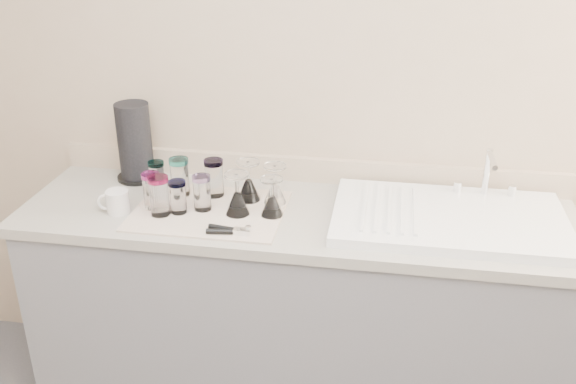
% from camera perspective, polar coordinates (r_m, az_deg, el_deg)
% --- Properties ---
extents(room_envelope, '(3.54, 3.50, 2.52)m').
position_cam_1_polar(room_envelope, '(1.04, -9.32, 1.37)').
color(room_envelope, '#4E4E53').
rests_on(room_envelope, ground).
extents(counter_unit, '(2.06, 0.62, 0.90)m').
position_cam_1_polar(counter_unit, '(2.61, 0.69, -10.58)').
color(counter_unit, slate).
rests_on(counter_unit, ground).
extents(sink_unit, '(0.82, 0.50, 0.22)m').
position_cam_1_polar(sink_unit, '(2.36, 14.15, -2.22)').
color(sink_unit, white).
rests_on(sink_unit, counter_unit).
extents(dish_towel, '(0.55, 0.42, 0.01)m').
position_cam_1_polar(dish_towel, '(2.39, -7.02, -1.66)').
color(dish_towel, beige).
rests_on(dish_towel, counter_unit).
extents(tumbler_teal, '(0.06, 0.06, 0.12)m').
position_cam_1_polar(tumbler_teal, '(2.54, -11.57, 1.37)').
color(tumbler_teal, white).
rests_on(tumbler_teal, dish_towel).
extents(tumbler_cyan, '(0.07, 0.07, 0.15)m').
position_cam_1_polar(tumbler_cyan, '(2.49, -9.61, 1.36)').
color(tumbler_cyan, white).
rests_on(tumbler_cyan, dish_towel).
extents(tumbler_purple, '(0.07, 0.07, 0.15)m').
position_cam_1_polar(tumbler_purple, '(2.47, -6.58, 1.29)').
color(tumbler_purple, white).
rests_on(tumbler_purple, dish_towel).
extents(tumbler_magenta, '(0.07, 0.07, 0.14)m').
position_cam_1_polar(tumbler_magenta, '(2.41, -12.00, 0.15)').
color(tumbler_magenta, white).
rests_on(tumbler_magenta, dish_towel).
extents(tumbler_blue, '(0.06, 0.06, 0.12)m').
position_cam_1_polar(tumbler_blue, '(2.36, -9.75, -0.41)').
color(tumbler_blue, white).
rests_on(tumbler_blue, dish_towel).
extents(tumbler_lavender, '(0.07, 0.07, 0.13)m').
position_cam_1_polar(tumbler_lavender, '(2.37, -7.65, -0.04)').
color(tumbler_lavender, white).
rests_on(tumbler_lavender, dish_towel).
extents(tumbler_extra, '(0.07, 0.07, 0.15)m').
position_cam_1_polar(tumbler_extra, '(2.35, -11.38, -0.30)').
color(tumbler_extra, white).
rests_on(tumbler_extra, dish_towel).
extents(goblet_back_left, '(0.09, 0.09, 0.16)m').
position_cam_1_polar(goblet_back_left, '(2.43, -3.53, 0.48)').
color(goblet_back_left, white).
rests_on(goblet_back_left, dish_towel).
extents(goblet_back_right, '(0.08, 0.08, 0.15)m').
position_cam_1_polar(goblet_back_right, '(2.40, -1.17, 0.17)').
color(goblet_back_right, white).
rests_on(goblet_back_right, dish_towel).
extents(goblet_front_left, '(0.09, 0.09, 0.16)m').
position_cam_1_polar(goblet_front_left, '(2.33, -4.52, -0.74)').
color(goblet_front_left, white).
rests_on(goblet_front_left, dish_towel).
extents(goblet_front_right, '(0.08, 0.08, 0.14)m').
position_cam_1_polar(goblet_front_right, '(2.31, -1.44, -0.96)').
color(goblet_front_right, white).
rests_on(goblet_front_right, dish_towel).
extents(can_opener, '(0.15, 0.06, 0.02)m').
position_cam_1_polar(can_opener, '(2.21, -5.26, -3.42)').
color(can_opener, silver).
rests_on(can_opener, dish_towel).
extents(white_mug, '(0.13, 0.10, 0.09)m').
position_cam_1_polar(white_mug, '(2.43, -14.96, -0.85)').
color(white_mug, silver).
rests_on(white_mug, counter_unit).
extents(paper_towel_roll, '(0.17, 0.17, 0.32)m').
position_cam_1_polar(paper_towel_roll, '(2.67, -13.46, 4.28)').
color(paper_towel_roll, black).
rests_on(paper_towel_roll, counter_unit).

